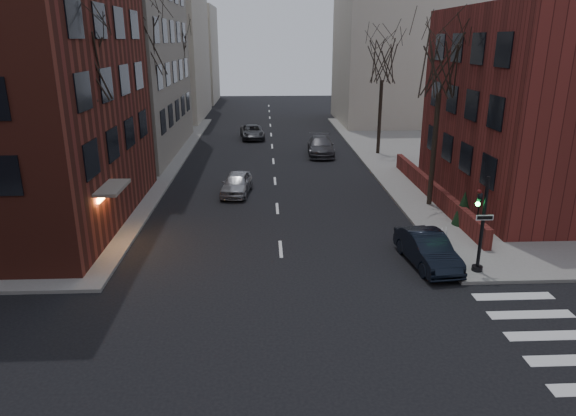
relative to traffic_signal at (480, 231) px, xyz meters
The scene contains 19 objects.
building_right_brick 13.65m from the traffic_signal, 49.44° to the left, with size 12.00×14.00×11.00m, color maroon.
low_wall_right 10.18m from the traffic_signal, 82.24° to the left, with size 0.35×16.00×1.00m, color maroon.
building_distant_la 51.89m from the traffic_signal, 116.50° to the left, with size 14.00×16.00×18.00m, color #BDB1A0.
building_distant_ra 42.05m from the traffic_signal, 80.23° to the left, with size 14.00×14.00×16.00m, color #BDB1A0.
building_distant_lb 66.59m from the traffic_signal, 108.38° to the left, with size 10.00×12.00×14.00m, color #BDB1A0.
traffic_signal is the anchor object (origin of this frame).
tree_left_a 18.66m from the traffic_signal, 163.35° to the left, with size 4.18×4.18×10.26m.
tree_left_b 24.87m from the traffic_signal, 134.54° to the left, with size 4.40×4.40×10.80m.
tree_left_c 35.76m from the traffic_signal, 118.36° to the left, with size 3.96×3.96×9.72m.
tree_right_a 10.92m from the traffic_signal, 84.53° to the left, with size 3.96×3.96×9.72m.
tree_right_b 23.71m from the traffic_signal, 87.85° to the left, with size 3.74×3.74×9.18m.
streetlamp_near 20.86m from the traffic_signal, 141.13° to the left, with size 0.36×0.36×6.28m.
streetlamp_far 36.81m from the traffic_signal, 116.06° to the left, with size 0.36×0.36×6.28m.
parked_sedan 2.34m from the traffic_signal, 149.94° to the left, with size 1.49×4.27×1.41m, color black.
car_lane_silver 15.94m from the traffic_signal, 130.80° to the left, with size 1.62×4.03×1.37m, color #A3A4A8.
car_lane_gray 23.52m from the traffic_signal, 99.64° to the left, with size 2.13×5.23×1.52m, color #3E3D42.
car_lane_far 32.46m from the traffic_signal, 107.60° to the left, with size 2.15×4.67×1.30m, color #3B3C40.
sandwich_board 2.64m from the traffic_signal, 105.91° to the left, with size 0.44×0.62×0.99m, color silver.
evergreen_shrub 5.77m from the traffic_signal, 74.80° to the left, with size 1.06×1.06×1.77m, color black.
Camera 1 is at (-0.66, -9.89, 9.20)m, focal length 32.00 mm.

